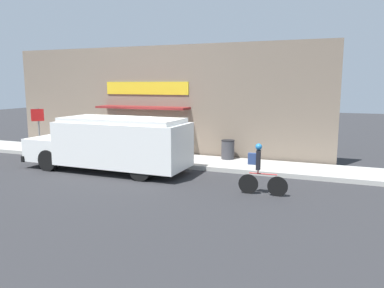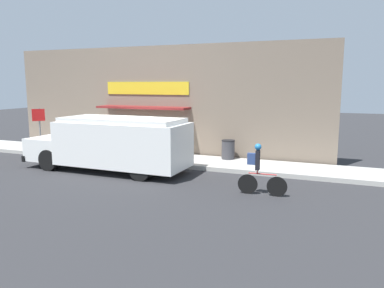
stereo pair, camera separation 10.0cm
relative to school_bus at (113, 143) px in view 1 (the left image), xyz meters
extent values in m
plane|color=#2B2B2D|center=(0.08, 1.40, -1.14)|extent=(70.00, 70.00, 0.00)
cube|color=#ADAAA3|center=(0.08, 2.54, -1.05)|extent=(28.00, 2.27, 0.18)
cube|color=#756656|center=(0.08, 3.88, 1.49)|extent=(16.48, 0.18, 5.26)
cube|color=gold|center=(-0.48, 3.77, 2.12)|extent=(4.44, 0.05, 0.61)
cube|color=maroon|center=(-0.48, 3.32, 1.21)|extent=(4.66, 0.95, 0.10)
cube|color=white|center=(0.46, -0.01, 0.01)|extent=(5.23, 2.16, 1.69)
cube|color=white|center=(-2.96, 0.03, -0.37)|extent=(1.65, 1.95, 0.93)
cube|color=white|center=(0.46, -0.01, 0.94)|extent=(4.81, 1.98, 0.17)
cube|color=black|center=(-3.73, 0.04, -0.74)|extent=(0.14, 2.06, 0.24)
cube|color=red|center=(-0.96, 1.31, 0.09)|extent=(0.03, 0.44, 0.44)
cylinder|color=black|center=(-2.47, 0.92, -0.71)|extent=(0.86, 0.27, 0.86)
cylinder|color=black|center=(-2.49, -0.87, -0.71)|extent=(0.86, 0.27, 0.86)
cylinder|color=black|center=(1.77, 0.87, -0.71)|extent=(0.86, 0.27, 0.86)
cylinder|color=black|center=(1.75, -0.91, -0.71)|extent=(0.86, 0.27, 0.86)
cylinder|color=black|center=(6.65, -1.03, -0.82)|extent=(0.63, 0.07, 0.63)
cylinder|color=black|center=(5.74, -1.07, -0.82)|extent=(0.63, 0.07, 0.63)
cylinder|color=red|center=(6.19, -1.05, -0.46)|extent=(0.87, 0.07, 0.04)
cylinder|color=red|center=(6.03, -1.06, -0.40)|extent=(0.04, 0.04, 0.12)
cube|color=black|center=(6.03, -1.06, -0.02)|extent=(0.13, 0.21, 0.62)
sphere|color=#2375B7|center=(6.03, -1.06, 0.40)|extent=(0.21, 0.21, 0.21)
cube|color=navy|center=(5.84, -1.06, 0.01)|extent=(0.27, 0.15, 0.36)
cylinder|color=slate|center=(-5.62, 2.01, 0.10)|extent=(0.07, 0.07, 2.11)
cube|color=red|center=(-5.62, 1.96, 0.80)|extent=(0.45, 0.45, 0.60)
cylinder|color=#38383D|center=(3.82, 3.25, -0.56)|extent=(0.57, 0.57, 0.81)
cylinder|color=black|center=(3.82, 3.25, -0.13)|extent=(0.58, 0.58, 0.04)
camera|label=1|loc=(8.29, -12.47, 2.33)|focal=35.00mm
camera|label=2|loc=(8.38, -12.44, 2.33)|focal=35.00mm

